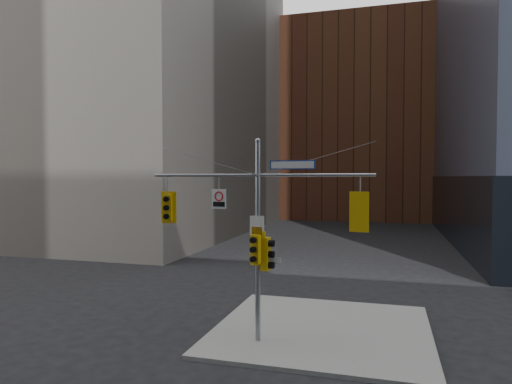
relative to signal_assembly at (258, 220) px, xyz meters
The scene contains 13 objects.
ground 4.85m from the signal_assembly, 90.00° to the right, with size 160.00×160.00×0.00m, color black.
sidewalk_corner 5.18m from the signal_assembly, 45.10° to the left, with size 8.00×8.00×0.15m, color gray.
brick_midrise 56.82m from the signal_assembly, 90.00° to the left, with size 26.00×20.00×28.00m, color brown.
signal_assembly is the anchor object (origin of this frame).
traffic_light_west_arm 3.52m from the signal_assembly, behind, with size 0.57×0.51×1.20m.
traffic_light_east_arm 3.52m from the signal_assembly, ahead, with size 0.63×0.53×1.33m.
traffic_light_pole_side 1.22m from the signal_assembly, ahead, with size 0.47×0.40×1.15m.
traffic_light_pole_front 1.01m from the signal_assembly, 89.74° to the right, with size 0.57×0.52×1.21m.
street_sign_blade 2.29m from the signal_assembly, ahead, with size 1.60×0.13×0.31m.
regulatory_sign_arm 1.63m from the signal_assembly, behind, with size 0.57×0.12×0.71m.
regulatory_sign_pole 0.23m from the signal_assembly, 90.00° to the right, with size 0.53×0.10×0.70m.
street_blade_ew 1.44m from the signal_assembly, ahead, with size 0.78×0.12×0.16m.
street_blade_ns 1.74m from the signal_assembly, 90.00° to the left, with size 0.06×0.81×0.16m.
Camera 1 is at (4.37, -13.34, 5.94)m, focal length 32.00 mm.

